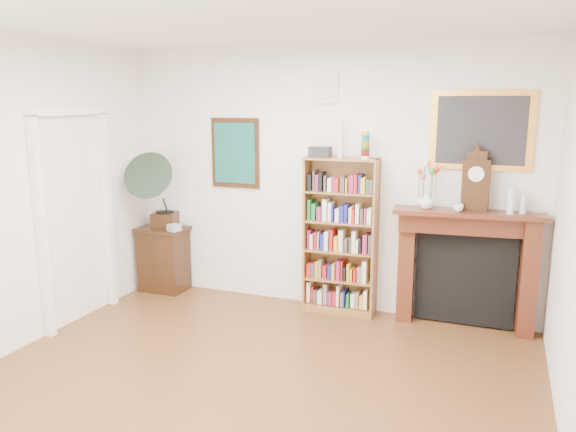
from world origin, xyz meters
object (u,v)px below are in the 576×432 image
(fireplace, at_px, (466,258))
(gramophone, at_px, (156,186))
(teacup, at_px, (458,208))
(bottle_right, at_px, (523,203))
(cd_stack, at_px, (174,228))
(mantel_clock, at_px, (476,182))
(flower_vase, at_px, (427,200))
(side_cabinet, at_px, (164,259))
(bookshelf, at_px, (340,228))
(bottle_left, at_px, (511,201))

(fireplace, distance_m, gramophone, 3.47)
(fireplace, bearing_deg, gramophone, 177.81)
(teacup, xyz_separation_m, bottle_right, (0.57, 0.11, 0.06))
(cd_stack, xyz_separation_m, teacup, (3.10, 0.09, 0.43))
(mantel_clock, relative_size, flower_vase, 3.51)
(mantel_clock, bearing_deg, flower_vase, -168.70)
(flower_vase, relative_size, bottle_right, 0.82)
(side_cabinet, distance_m, mantel_clock, 3.63)
(side_cabinet, height_order, mantel_clock, mantel_clock)
(teacup, bearing_deg, mantel_clock, 40.01)
(bookshelf, distance_m, flower_vase, 0.94)
(fireplace, bearing_deg, teacup, -130.93)
(gramophone, height_order, teacup, gramophone)
(flower_vase, distance_m, teacup, 0.31)
(fireplace, xyz_separation_m, gramophone, (-3.41, -0.21, 0.57))
(mantel_clock, relative_size, bottle_right, 2.87)
(mantel_clock, height_order, bottle_right, mantel_clock)
(mantel_clock, bearing_deg, bottle_right, 3.25)
(gramophone, bearing_deg, flower_vase, -12.51)
(gramophone, distance_m, bottle_left, 3.79)
(bookshelf, relative_size, side_cabinet, 2.50)
(fireplace, xyz_separation_m, teacup, (-0.09, -0.13, 0.53))
(teacup, distance_m, bottle_right, 0.58)
(fireplace, xyz_separation_m, bottle_left, (0.37, -0.07, 0.61))
(side_cabinet, xyz_separation_m, teacup, (3.32, -0.01, 0.85))
(gramophone, distance_m, mantel_clock, 3.47)
(gramophone, bearing_deg, fireplace, -11.57)
(gramophone, height_order, mantel_clock, mantel_clock)
(side_cabinet, relative_size, flower_vase, 4.67)
(mantel_clock, xyz_separation_m, flower_vase, (-0.44, -0.06, -0.19))
(cd_stack, bearing_deg, bookshelf, 5.00)
(bookshelf, bearing_deg, gramophone, -178.37)
(cd_stack, bearing_deg, side_cabinet, 155.67)
(bookshelf, distance_m, fireplace, 1.29)
(bookshelf, relative_size, cd_stack, 15.89)
(gramophone, xyz_separation_m, bottle_left, (3.78, 0.14, 0.04))
(bookshelf, relative_size, flower_vase, 11.67)
(side_cabinet, height_order, bottle_right, bottle_right)
(mantel_clock, bearing_deg, fireplace, 166.71)
(bookshelf, height_order, flower_vase, bookshelf)
(fireplace, relative_size, gramophone, 1.60)
(fireplace, xyz_separation_m, cd_stack, (-3.19, -0.22, 0.10))
(gramophone, relative_size, teacup, 9.49)
(bookshelf, distance_m, gramophone, 2.18)
(bottle_right, bearing_deg, gramophone, -177.16)
(teacup, bearing_deg, fireplace, 54.77)
(cd_stack, height_order, bottle_left, bottle_left)
(flower_vase, bearing_deg, cd_stack, -177.00)
(cd_stack, bearing_deg, teacup, 1.66)
(teacup, bearing_deg, bookshelf, 176.19)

